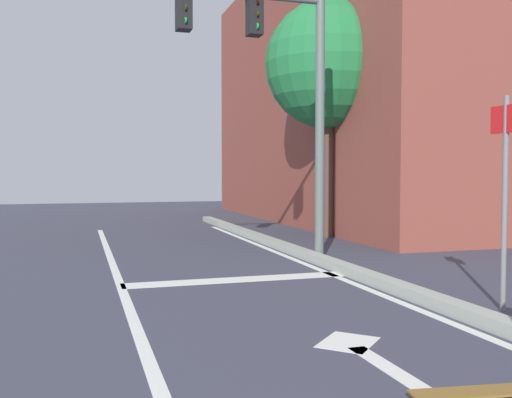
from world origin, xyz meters
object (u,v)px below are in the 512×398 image
object	(u,v)px
traffic_signal_mast	(269,62)
roadside_tree	(329,66)
street_sign_post	(505,171)
spare_skateboard	(473,393)

from	to	relation	value
traffic_signal_mast	roadside_tree	distance (m)	4.08
traffic_signal_mast	street_sign_post	bearing A→B (deg)	-71.83
street_sign_post	roadside_tree	distance (m)	7.74
traffic_signal_mast	street_sign_post	size ratio (longest dim) A/B	2.06
street_sign_post	roadside_tree	bearing A→B (deg)	80.67
traffic_signal_mast	spare_skateboard	bearing A→B (deg)	-95.76
roadside_tree	traffic_signal_mast	bearing A→B (deg)	-128.98
spare_skateboard	traffic_signal_mast	xyz separation A→B (m)	(0.62, 6.12, 3.33)
spare_skateboard	street_sign_post	xyz separation A→B (m)	(1.96, 2.02, 1.47)
street_sign_post	spare_skateboard	bearing A→B (deg)	-134.21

